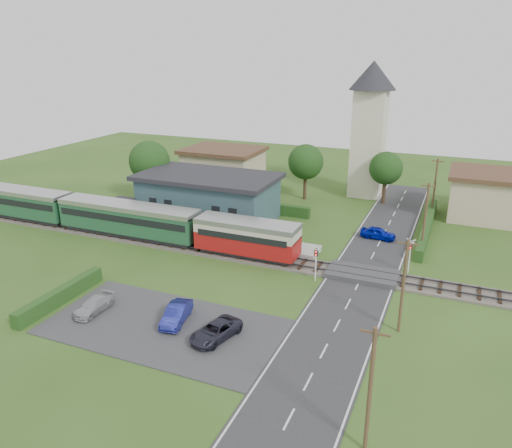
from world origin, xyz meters
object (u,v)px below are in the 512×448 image
at_px(station_building, 208,196).
at_px(car_on_road, 378,233).
at_px(car_park_silver, 94,305).
at_px(house_west, 223,167).
at_px(house_east, 487,195).
at_px(train, 104,215).
at_px(pedestrian_near, 224,230).
at_px(crossing_signal_near, 316,258).
at_px(car_park_blue, 176,314).
at_px(crossing_signal_far, 410,251).
at_px(church_tower, 370,120).
at_px(car_park_dark, 216,331).
at_px(pedestrian_far, 123,215).
at_px(equipment_hut, 122,210).

bearing_deg(station_building, car_on_road, 2.42).
distance_m(station_building, car_park_silver, 23.48).
distance_m(house_west, house_east, 35.01).
xyz_separation_m(train, pedestrian_near, (12.94, 2.81, -0.92)).
distance_m(crossing_signal_near, car_park_blue, 13.04).
distance_m(crossing_signal_far, car_on_road, 8.55).
xyz_separation_m(house_west, car_on_road, (24.63, -13.17, -2.12)).
bearing_deg(car_park_silver, church_tower, 73.28).
distance_m(train, car_park_silver, 17.70).
relative_size(house_east, car_park_silver, 2.40).
bearing_deg(car_park_dark, church_tower, 101.29).
bearing_deg(house_east, train, -149.85).
height_order(house_east, car_park_dark, house_east).
bearing_deg(car_on_road, car_park_blue, 160.21).
bearing_deg(station_building, car_park_silver, -83.86).
height_order(house_east, pedestrian_far, house_east).
relative_size(car_park_blue, car_park_dark, 0.94).
xyz_separation_m(church_tower, car_on_road, (4.63, -16.17, -9.56)).
height_order(train, pedestrian_near, train).
relative_size(house_west, car_park_dark, 2.62).
distance_m(car_park_dark, pedestrian_far, 26.57).
xyz_separation_m(house_west, house_east, (35.00, -1.00, 0.00)).
height_order(crossing_signal_near, car_park_silver, crossing_signal_near).
bearing_deg(car_park_dark, car_park_silver, -163.78).
relative_size(house_west, pedestrian_far, 7.19).
xyz_separation_m(house_east, car_park_blue, (-20.95, -35.08, -2.08)).
height_order(train, house_east, house_east).
xyz_separation_m(train, car_park_silver, (10.37, -14.26, -1.57)).
height_order(station_building, house_west, house_west).
bearing_deg(church_tower, house_east, -14.93).
xyz_separation_m(church_tower, car_park_dark, (-2.29, -39.96, -9.57)).
bearing_deg(car_park_blue, car_park_silver, 178.41).
relative_size(crossing_signal_near, car_on_road, 0.90).
bearing_deg(car_on_road, church_tower, 20.96).
relative_size(train, car_park_dark, 10.50).
xyz_separation_m(house_east, crossing_signal_near, (-13.60, -24.41, -0.66)).
height_order(house_west, house_east, same).
distance_m(equipment_hut, station_building, 9.92).
xyz_separation_m(crossing_signal_near, pedestrian_far, (-24.15, 5.38, -0.94)).
height_order(crossing_signal_near, crossing_signal_far, same).
distance_m(house_west, car_on_road, 28.01).
bearing_deg(pedestrian_near, train, -1.86).
relative_size(crossing_signal_far, car_park_blue, 0.85).
bearing_deg(crossing_signal_near, church_tower, 92.82).
xyz_separation_m(house_west, crossing_signal_far, (28.60, -20.61, -0.65)).
relative_size(church_tower, pedestrian_near, 10.91).
distance_m(church_tower, crossing_signal_near, 29.57).
bearing_deg(train, car_park_dark, -34.15).
relative_size(train, car_on_road, 11.90).
relative_size(church_tower, car_park_blue, 4.55).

